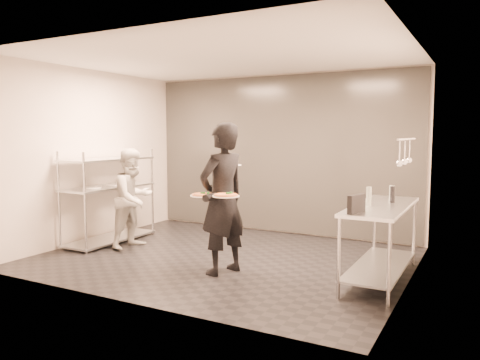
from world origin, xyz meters
The scene contains 13 objects.
room_shell centered at (0.00, 1.18, 1.40)m, with size 5.00×4.00×2.80m.
pass_rack centered at (-2.15, 0.00, 0.77)m, with size 0.60×1.60×1.50m.
prep_counter centered at (2.18, 0.00, 0.63)m, with size 0.60×1.80×0.92m.
utensil_rail centered at (2.43, 0.00, 1.55)m, with size 0.07×1.20×0.31m.
waiter centered at (0.36, -0.63, 0.95)m, with size 0.69×0.45×1.90m, color black.
chef centered at (-1.55, -0.10, 0.77)m, with size 0.75×0.58×1.54m, color beige.
pizza_plate_near centered at (0.21, -0.84, 1.02)m, with size 0.33×0.33×0.05m.
pizza_plate_far centered at (0.55, -0.87, 1.03)m, with size 0.32×0.32×0.05m.
salad_plate centered at (0.32, -0.32, 1.38)m, with size 0.25×0.25×0.07m.
pos_monitor centered at (2.06, -0.72, 1.02)m, with size 0.06×0.28×0.20m, color black.
bottle_green centered at (2.05, -0.11, 1.03)m, with size 0.06×0.06×0.22m, color gray.
bottle_clear centered at (2.24, 0.29, 1.02)m, with size 0.06×0.06×0.21m, color gray.
bottle_dark centered at (2.25, 0.25, 1.02)m, with size 0.06×0.06×0.20m, color black.
Camera 1 is at (3.29, -5.63, 1.76)m, focal length 35.00 mm.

